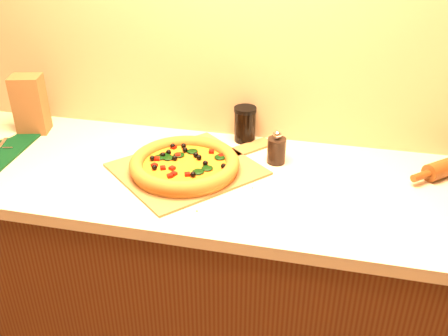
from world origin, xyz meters
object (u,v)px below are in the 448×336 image
pizza (185,165)px  pepper_grinder (277,150)px  pizza_peel (191,168)px  dark_jar (245,124)px  side_plate (0,133)px

pizza → pepper_grinder: bearing=26.9°
pizza_peel → pepper_grinder: size_ratio=4.89×
pizza → dark_jar: bearing=63.2°
pizza → side_plate: (-0.79, 0.13, -0.03)m
pizza_peel → pepper_grinder: bearing=63.0°
dark_jar → side_plate: (-0.93, -0.17, -0.06)m
pizza → side_plate: bearing=171.0°
pizza_peel → dark_jar: 0.30m
pepper_grinder → dark_jar: dark_jar is taller
pizza_peel → side_plate: bearing=-145.6°
pizza → side_plate: 0.80m
pepper_grinder → side_plate: 1.07m
pizza → side_plate: pizza is taller
pizza_peel → pepper_grinder: (0.27, 0.11, 0.04)m
pizza_peel → dark_jar: dark_jar is taller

